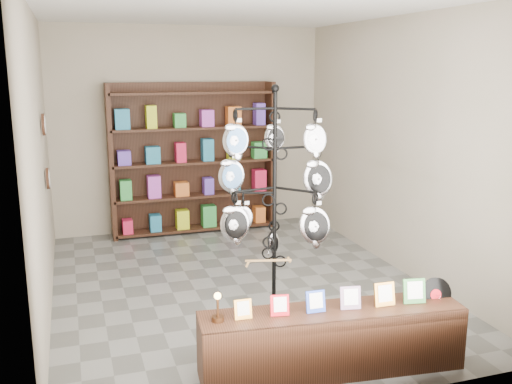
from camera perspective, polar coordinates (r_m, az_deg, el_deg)
ground at (r=6.55m, az=-1.79°, el=-9.23°), size 5.00×5.00×0.00m
room_envelope at (r=6.12m, az=-1.91°, el=7.09°), size 5.00×5.00×5.00m
display_tree at (r=5.33m, az=1.87°, el=0.40°), size 1.22×1.21×2.27m
front_shelf at (r=4.78m, az=7.60°, el=-14.47°), size 2.17×0.66×0.76m
back_shelving at (r=8.43m, az=-6.28°, el=2.89°), size 2.42×0.36×2.20m
wall_clocks at (r=6.71m, az=-20.30°, el=3.79°), size 0.03×0.24×0.84m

